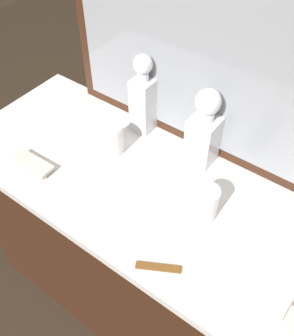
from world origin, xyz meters
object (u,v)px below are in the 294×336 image
(crystal_decanter_center, at_px, (203,134))
(crystal_tumbler_center, at_px, (205,204))
(tortoiseshell_comb, at_px, (158,267))
(crystal_tumbler_far_right, at_px, (112,140))
(silver_brush_far_right, at_px, (33,164))
(crystal_decanter_right, at_px, (143,101))

(crystal_decanter_center, distance_m, crystal_tumbler_center, 0.23)
(crystal_decanter_center, xyz_separation_m, tortoiseshell_comb, (0.12, -0.40, -0.11))
(crystal_decanter_center, height_order, crystal_tumbler_far_right, crystal_decanter_center)
(silver_brush_far_right, bearing_deg, crystal_decanter_right, 64.53)
(silver_brush_far_right, xyz_separation_m, tortoiseshell_comb, (0.53, -0.05, -0.01))
(crystal_tumbler_far_right, height_order, silver_brush_far_right, crystal_tumbler_far_right)
(crystal_decanter_center, height_order, crystal_tumbler_center, crystal_decanter_center)
(crystal_decanter_center, relative_size, crystal_decanter_right, 0.94)
(crystal_tumbler_far_right, relative_size, silver_brush_far_right, 0.74)
(crystal_decanter_center, height_order, silver_brush_far_right, crystal_decanter_center)
(crystal_decanter_center, xyz_separation_m, crystal_tumbler_center, (0.12, -0.19, -0.06))
(crystal_decanter_center, xyz_separation_m, silver_brush_far_right, (-0.42, -0.35, -0.10))
(crystal_decanter_center, xyz_separation_m, crystal_tumbler_far_right, (-0.26, -0.14, -0.06))
(crystal_decanter_right, bearing_deg, tortoiseshell_comb, -49.29)
(crystal_tumbler_far_right, xyz_separation_m, silver_brush_far_right, (-0.16, -0.21, -0.04))
(tortoiseshell_comb, bearing_deg, silver_brush_far_right, 174.24)
(crystal_tumbler_far_right, bearing_deg, crystal_decanter_right, 84.30)
(crystal_decanter_right, bearing_deg, silver_brush_far_right, -115.47)
(silver_brush_far_right, relative_size, tortoiseshell_comb, 1.28)
(crystal_tumbler_center, xyz_separation_m, crystal_tumbler_far_right, (-0.38, 0.05, 0.00))
(crystal_decanter_center, bearing_deg, crystal_decanter_right, 176.62)
(crystal_decanter_right, relative_size, crystal_tumbler_center, 2.71)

